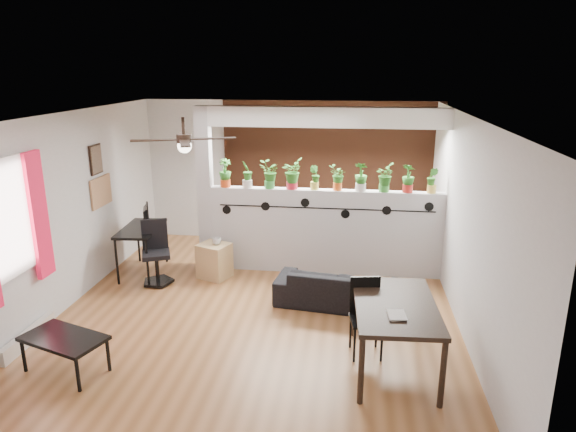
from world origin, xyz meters
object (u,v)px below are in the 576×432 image
Objects in this scene: potted_plant_7 at (385,177)px; coffee_table at (64,340)px; potted_plant_0 at (225,172)px; cube_shelf at (214,261)px; dining_table at (395,310)px; potted_plant_9 at (432,179)px; potted_plant_4 at (315,177)px; potted_plant_8 at (408,177)px; folding_chair at (366,309)px; potted_plant_3 at (292,173)px; potted_plant_1 at (247,173)px; potted_plant_2 at (269,174)px; potted_plant_6 at (361,176)px; computer_desk at (141,232)px; office_chair at (156,256)px; cup at (217,241)px; sofa at (340,288)px; ceiling_fan at (184,141)px; potted_plant_5 at (338,177)px.

coffee_table is (-3.46, -3.17, -1.21)m from potted_plant_7.
cube_shelf is at bearing -103.34° from potted_plant_0.
dining_table is at bearing -46.80° from potted_plant_0.
cube_shelf is (-3.26, -0.44, -1.29)m from potted_plant_9.
dining_table is at bearing -67.82° from potted_plant_4.
potted_plant_8 is 2.63m from folding_chair.
potted_plant_9 is at bearing -0.00° from potted_plant_0.
folding_chair is (0.78, -2.33, -1.02)m from potted_plant_4.
cube_shelf is 2.98m from folding_chair.
potted_plant_3 reaches higher than cube_shelf.
potted_plant_3 reaches higher than potted_plant_0.
potted_plant_1 is 0.98× the size of potted_plant_2.
computer_desk is at bearing -173.18° from potted_plant_6.
cube_shelf is (-0.81, -0.44, -1.31)m from potted_plant_2.
computer_desk is 1.13× the size of office_chair.
potted_plant_9 reaches higher than dining_table.
cube_shelf reaches higher than coffee_table.
potted_plant_9 is at bearing -0.00° from potted_plant_6.
office_chair is (-3.72, -0.76, -1.16)m from potted_plant_8.
folding_chair is at bearing -46.93° from potted_plant_0.
cup is at bearing -132.63° from potted_plant_1.
potted_plant_9 is 2.86m from dining_table.
coffee_table is at bearing 42.13° from sofa.
potted_plant_2 is 1.00× the size of potted_plant_7.
coffee_table is at bearing -92.21° from office_chair.
potted_plant_6 is 0.31× the size of dining_table.
potted_plant_7 is 0.45× the size of office_chair.
dining_table is (3.39, -1.89, 0.26)m from office_chair.
potted_plant_4 is (1.40, -0.00, -0.04)m from potted_plant_0.
dining_table is at bearing -18.61° from ceiling_fan.
computer_desk is 2.79m from coffee_table.
potted_plant_8 reaches higher than potted_plant_4.
ceiling_fan reaches higher than computer_desk.
office_chair is at bearing -164.19° from potted_plant_5.
potted_plant_5 is 0.36× the size of computer_desk.
potted_plant_0 is 1.62m from computer_desk.
potted_plant_9 is at bearing -130.99° from sofa.
potted_plant_0 is 0.31× the size of dining_table.
cube_shelf is at bearing -159.17° from potted_plant_3.
potted_plant_9 is 3.54m from cube_shelf.
folding_chair is at bearing -105.06° from potted_plant_8.
potted_plant_4 is at bearing -0.00° from potted_plant_2.
potted_plant_2 is at bearing 50.52° from cube_shelf.
potted_plant_5 is 1.40m from potted_plant_9.
coffee_table is (-0.09, -2.41, -0.05)m from office_chair.
potted_plant_7 reaches higher than dining_table.
potted_plant_7 is 3.23× the size of cup.
sofa is at bearing 112.75° from dining_table.
potted_plant_8 is 5.10m from coffee_table.
potted_plant_6 reaches higher than folding_chair.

